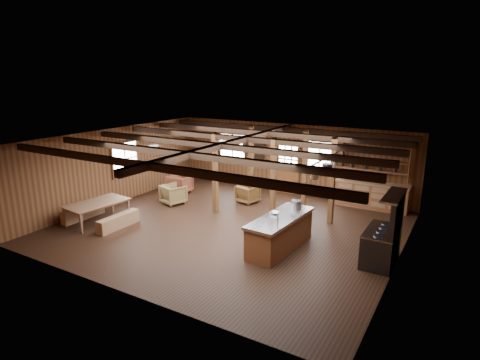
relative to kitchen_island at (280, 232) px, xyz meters
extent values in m
cube|color=black|center=(-2.03, 0.65, -0.49)|extent=(10.00, 9.00, 0.02)
cube|color=black|center=(-2.03, 0.65, 2.33)|extent=(10.00, 9.00, 0.02)
cube|color=#512B17|center=(-7.04, 0.65, 0.92)|extent=(0.02, 9.00, 2.80)
cube|color=#512B17|center=(2.98, 0.65, 0.92)|extent=(0.02, 9.00, 2.80)
cube|color=#512B17|center=(-2.03, 5.16, 0.92)|extent=(10.00, 0.02, 2.80)
cube|color=#512B17|center=(-2.03, -3.86, 0.92)|extent=(10.00, 0.02, 2.80)
cube|color=black|center=(-2.03, -2.85, 2.20)|extent=(9.80, 0.12, 0.18)
cube|color=black|center=(-2.03, -1.35, 2.20)|extent=(9.80, 0.12, 0.18)
cube|color=black|center=(-2.03, 0.15, 2.20)|extent=(9.80, 0.12, 0.18)
cube|color=black|center=(-2.03, 1.65, 2.20)|extent=(9.80, 0.12, 0.18)
cube|color=black|center=(-2.03, 3.15, 2.20)|extent=(9.80, 0.12, 0.18)
cube|color=black|center=(-2.03, 4.45, 2.20)|extent=(9.80, 0.12, 0.18)
cube|color=black|center=(-2.03, 0.65, 2.20)|extent=(0.18, 8.82, 0.18)
cube|color=#4B2815|center=(-3.23, 1.65, 0.92)|extent=(0.15, 0.15, 2.80)
cube|color=#4B2815|center=(-3.03, 3.85, 0.92)|extent=(0.15, 0.15, 2.80)
cube|color=#4B2815|center=(-1.03, 1.65, 0.92)|extent=(0.15, 0.15, 2.80)
cube|color=#4B2815|center=(-0.83, 3.85, 0.92)|extent=(0.15, 0.15, 2.80)
cube|color=#4B2815|center=(0.57, 2.65, 0.92)|extent=(0.15, 0.15, 2.80)
cube|color=brown|center=(-2.03, 5.10, 0.07)|extent=(0.90, 0.06, 1.10)
cube|color=#4B2815|center=(-2.51, 5.10, 0.57)|extent=(0.06, 0.08, 2.10)
cube|color=#4B2815|center=(-1.55, 5.10, 0.57)|extent=(0.06, 0.08, 2.10)
cube|color=#4B2815|center=(-2.03, 5.10, 1.64)|extent=(1.02, 0.08, 0.06)
cube|color=white|center=(-2.03, 5.10, 1.07)|extent=(0.84, 0.02, 0.90)
cube|color=white|center=(-4.63, 5.11, 1.12)|extent=(1.20, 0.02, 1.20)
cube|color=#4B2815|center=(-4.63, 5.11, 1.12)|extent=(1.32, 0.06, 1.32)
cube|color=white|center=(-0.73, 5.11, 1.12)|extent=(0.90, 0.02, 1.20)
cube|color=#4B2815|center=(-0.73, 5.11, 1.12)|extent=(1.02, 0.06, 1.32)
cube|color=white|center=(-6.99, 1.15, 1.12)|extent=(0.02, 1.20, 1.20)
cube|color=#4B2815|center=(-6.99, 1.15, 1.12)|extent=(0.14, 1.24, 1.32)
cube|color=beige|center=(-3.33, 5.11, 1.32)|extent=(0.50, 0.03, 0.40)
cube|color=black|center=(-3.33, 5.10, 1.32)|extent=(0.55, 0.02, 0.45)
cube|color=beige|center=(-3.93, 5.11, 1.22)|extent=(0.35, 0.03, 0.45)
cube|color=black|center=(-3.93, 5.10, 1.22)|extent=(0.40, 0.02, 0.50)
cube|color=beige|center=(-3.33, 5.11, 0.82)|extent=(0.40, 0.03, 0.30)
cube|color=black|center=(-3.33, 5.10, 0.82)|extent=(0.45, 0.02, 0.35)
cube|color=brown|center=(1.37, 4.85, -0.03)|extent=(2.50, 0.55, 0.90)
cube|color=brown|center=(1.37, 4.83, 0.45)|extent=(2.55, 0.60, 0.06)
cube|color=brown|center=(1.37, 4.90, 0.92)|extent=(2.30, 0.35, 0.04)
cube|color=brown|center=(1.37, 4.90, 1.27)|extent=(2.30, 0.35, 0.04)
cube|color=brown|center=(1.37, 4.90, 1.62)|extent=(2.30, 0.35, 0.04)
cube|color=brown|center=(0.22, 4.90, 1.27)|extent=(0.04, 0.35, 1.40)
cube|color=brown|center=(2.52, 4.90, 1.27)|extent=(0.04, 0.35, 1.40)
cylinder|color=#303032|center=(-5.03, 0.65, 2.10)|extent=(0.02, 0.02, 0.45)
cone|color=silver|center=(-5.03, 0.65, 1.77)|extent=(0.36, 0.36, 0.22)
cylinder|color=#303032|center=(-3.53, 2.65, 2.10)|extent=(0.02, 0.02, 0.45)
cone|color=silver|center=(-3.53, 2.65, 1.77)|extent=(0.36, 0.36, 0.22)
cylinder|color=#303032|center=(0.98, 0.95, 2.07)|extent=(0.04, 3.00, 0.04)
cylinder|color=#303032|center=(1.05, -0.40, 1.98)|extent=(0.01, 0.01, 0.18)
cylinder|color=#B4B6BB|center=(1.05, -0.40, 1.82)|extent=(0.21, 0.21, 0.14)
cylinder|color=#303032|center=(0.90, 0.05, 1.97)|extent=(0.01, 0.01, 0.20)
cylinder|color=#303032|center=(0.90, 0.05, 1.80)|extent=(0.28, 0.28, 0.14)
cylinder|color=#303032|center=(1.02, 0.50, 1.96)|extent=(0.01, 0.01, 0.23)
cylinder|color=#B4B6BB|center=(1.02, 0.50, 1.77)|extent=(0.24, 0.24, 0.14)
cylinder|color=#303032|center=(0.92, 0.95, 1.96)|extent=(0.01, 0.01, 0.22)
cylinder|color=#303032|center=(0.92, 0.95, 1.78)|extent=(0.27, 0.27, 0.14)
cylinder|color=#303032|center=(1.07, 1.40, 1.97)|extent=(0.01, 0.01, 0.20)
cylinder|color=#B4B6BB|center=(1.07, 1.40, 1.81)|extent=(0.24, 0.24, 0.14)
cylinder|color=#303032|center=(1.00, 1.85, 1.94)|extent=(0.01, 0.01, 0.25)
cylinder|color=#303032|center=(1.00, 1.85, 1.75)|extent=(0.26, 0.26, 0.14)
cylinder|color=#303032|center=(0.94, 2.30, 1.92)|extent=(0.01, 0.01, 0.30)
cylinder|color=#B4B6BB|center=(0.94, 2.30, 1.70)|extent=(0.26, 0.26, 0.14)
cube|color=brown|center=(0.00, 0.00, -0.05)|extent=(0.97, 2.45, 0.86)
cube|color=#B4B6BB|center=(0.00, 0.00, 0.42)|extent=(1.05, 2.56, 0.08)
cylinder|color=#303032|center=(0.00, -0.60, 0.42)|extent=(0.44, 0.44, 0.06)
cylinder|color=#B4B6BB|center=(0.20, -0.60, 0.57)|extent=(0.03, 0.03, 0.30)
cube|color=brown|center=(-0.58, 1.00, -0.29)|extent=(0.47, 0.37, 0.38)
cube|color=#303032|center=(2.57, 0.54, -0.06)|extent=(0.75, 1.41, 0.84)
cube|color=#B4B6BB|center=(2.57, 0.54, 0.39)|extent=(0.77, 1.43, 0.04)
cube|color=#303032|center=(2.89, 0.54, 0.88)|extent=(0.12, 1.41, 0.94)
cube|color=#B4B6BB|center=(2.77, 0.54, 1.35)|extent=(0.40, 1.50, 0.05)
imported|color=brown|center=(-5.93, -1.14, -0.14)|extent=(1.30, 2.06, 0.69)
cube|color=brown|center=(-6.68, -1.14, -0.26)|extent=(0.29, 1.55, 0.43)
cube|color=brown|center=(-5.04, -1.14, -0.27)|extent=(0.29, 1.53, 0.42)
imported|color=brown|center=(-5.78, 2.86, -0.10)|extent=(0.88, 0.90, 0.76)
imported|color=brown|center=(-2.79, 3.17, -0.15)|extent=(0.85, 0.87, 0.66)
imported|color=olive|center=(-5.11, 1.65, -0.11)|extent=(0.99, 1.00, 0.73)
cylinder|color=#B4B6BB|center=(0.04, 1.00, 0.56)|extent=(0.31, 0.31, 0.19)
imported|color=silver|center=(-0.23, 0.10, 0.49)|extent=(0.27, 0.27, 0.06)
camera|label=1|loc=(4.24, -9.42, 4.21)|focal=30.00mm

